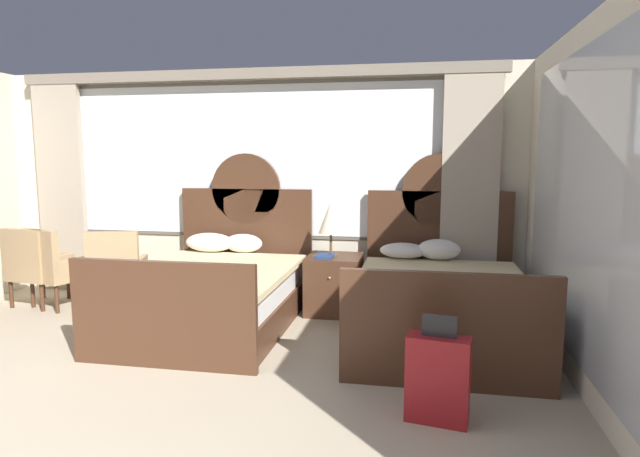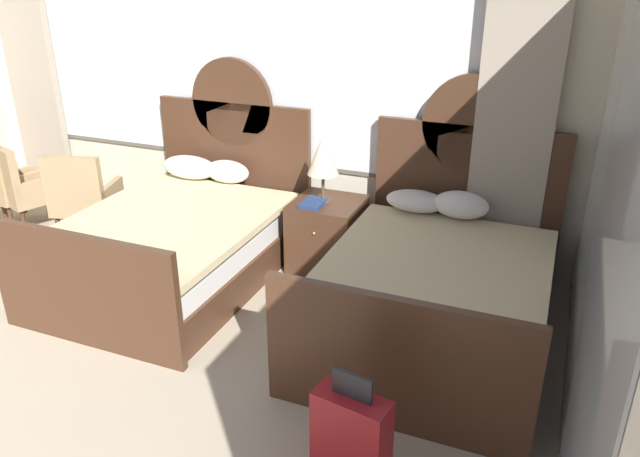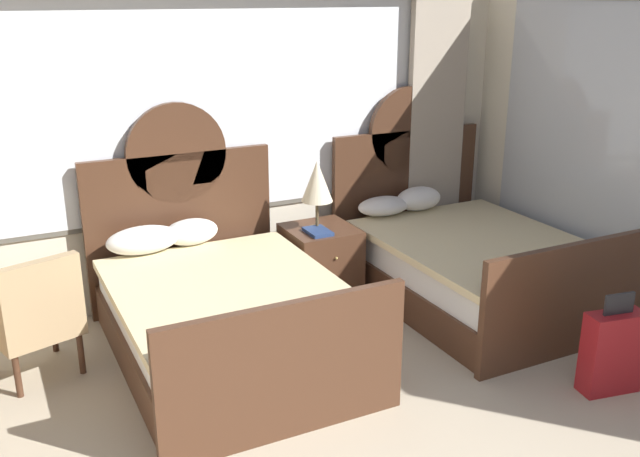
% 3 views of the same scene
% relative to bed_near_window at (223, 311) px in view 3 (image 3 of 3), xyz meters
% --- Properties ---
extents(wall_back_window, '(6.19, 0.22, 2.70)m').
position_rel_bed_near_window_xyz_m(wall_back_window, '(0.07, 1.12, 1.09)').
color(wall_back_window, beige).
rests_on(wall_back_window, ground_plane).
extents(bed_near_window, '(1.57, 2.21, 1.73)m').
position_rel_bed_near_window_xyz_m(bed_near_window, '(0.00, 0.00, 0.00)').
color(bed_near_window, '#472B1C').
rests_on(bed_near_window, ground_plane).
extents(bed_near_mirror, '(1.57, 2.21, 1.73)m').
position_rel_bed_near_window_xyz_m(bed_near_mirror, '(2.22, -0.00, -0.00)').
color(bed_near_mirror, '#472B1C').
rests_on(bed_near_mirror, ground_plane).
extents(nightstand_between_beds, '(0.58, 0.60, 0.63)m').
position_rel_bed_near_window_xyz_m(nightstand_between_beds, '(1.11, 0.64, -0.04)').
color(nightstand_between_beds, '#472B1C').
rests_on(nightstand_between_beds, ground_plane).
extents(table_lamp_on_nightstand, '(0.27, 0.27, 0.60)m').
position_rel_bed_near_window_xyz_m(table_lamp_on_nightstand, '(1.08, 0.63, 0.69)').
color(table_lamp_on_nightstand, brown).
rests_on(table_lamp_on_nightstand, nightstand_between_beds).
extents(book_on_nightstand, '(0.18, 0.26, 0.03)m').
position_rel_bed_near_window_xyz_m(book_on_nightstand, '(1.03, 0.52, 0.29)').
color(book_on_nightstand, navy).
rests_on(book_on_nightstand, nightstand_between_beds).
extents(armchair_by_window_left, '(0.68, 0.68, 0.90)m').
position_rel_bed_near_window_xyz_m(armchair_by_window_left, '(-1.24, 0.26, 0.12)').
color(armchair_by_window_left, tan).
rests_on(armchair_by_window_left, ground_plane).
extents(suitcase_on_floor, '(0.42, 0.24, 0.71)m').
position_rel_bed_near_window_xyz_m(suitcase_on_floor, '(2.14, -1.63, -0.06)').
color(suitcase_on_floor, maroon).
rests_on(suitcase_on_floor, ground_plane).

